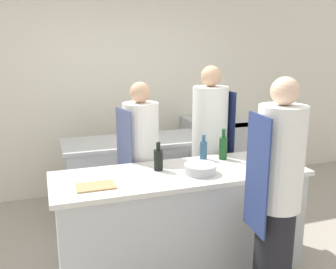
# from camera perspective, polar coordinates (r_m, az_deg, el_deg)

# --- Properties ---
(ground_plane) EXTENTS (16.00, 16.00, 0.00)m
(ground_plane) POSITION_cam_1_polar(r_m,az_deg,el_deg) (3.67, 1.87, -19.47)
(ground_plane) COLOR #A89E8E
(wall_back) EXTENTS (8.00, 0.06, 2.80)m
(wall_back) POSITION_cam_1_polar(r_m,az_deg,el_deg) (5.16, -6.44, 6.85)
(wall_back) COLOR silver
(wall_back) RESTS_ON ground_plane
(prep_counter) EXTENTS (2.21, 0.74, 0.93)m
(prep_counter) POSITION_cam_1_polar(r_m,az_deg,el_deg) (3.44, 1.93, -12.96)
(prep_counter) COLOR #B7BABC
(prep_counter) RESTS_ON ground_plane
(pass_counter) EXTENTS (1.65, 0.69, 0.93)m
(pass_counter) POSITION_cam_1_polar(r_m,az_deg,el_deg) (4.47, -4.98, -6.54)
(pass_counter) COLOR #B7BABC
(pass_counter) RESTS_ON ground_plane
(oven_range) EXTENTS (0.80, 0.64, 0.99)m
(oven_range) POSITION_cam_1_polar(r_m,az_deg,el_deg) (5.37, 7.08, -2.78)
(oven_range) COLOR #B7BABC
(oven_range) RESTS_ON ground_plane
(chef_at_prep_near) EXTENTS (0.37, 0.35, 1.79)m
(chef_at_prep_near) POSITION_cam_1_polar(r_m,az_deg,el_deg) (2.91, 16.23, -9.20)
(chef_at_prep_near) COLOR black
(chef_at_prep_near) RESTS_ON ground_plane
(chef_at_stove) EXTENTS (0.41, 0.39, 1.79)m
(chef_at_stove) POSITION_cam_1_polar(r_m,az_deg,el_deg) (4.01, 6.33, -2.44)
(chef_at_stove) COLOR black
(chef_at_stove) RESTS_ON ground_plane
(chef_at_pass_far) EXTENTS (0.39, 0.38, 1.66)m
(chef_at_pass_far) POSITION_cam_1_polar(r_m,az_deg,el_deg) (3.74, -4.12, -4.70)
(chef_at_pass_far) COLOR black
(chef_at_pass_far) RESTS_ON ground_plane
(bottle_olive_oil) EXTENTS (0.08, 0.08, 0.30)m
(bottle_olive_oil) POSITION_cam_1_polar(r_m,az_deg,el_deg) (3.60, 8.40, -1.93)
(bottle_olive_oil) COLOR #19471E
(bottle_olive_oil) RESTS_ON prep_counter
(bottle_vinegar) EXTENTS (0.08, 0.08, 0.25)m
(bottle_vinegar) POSITION_cam_1_polar(r_m,az_deg,el_deg) (3.26, -1.48, -3.77)
(bottle_vinegar) COLOR black
(bottle_vinegar) RESTS_ON prep_counter
(bottle_wine) EXTENTS (0.07, 0.07, 0.24)m
(bottle_wine) POSITION_cam_1_polar(r_m,az_deg,el_deg) (3.58, 5.43, -2.32)
(bottle_wine) COLOR #2D5175
(bottle_wine) RESTS_ON prep_counter
(bowl_mixing_large) EXTENTS (0.28, 0.28, 0.08)m
(bowl_mixing_large) POSITION_cam_1_polar(r_m,az_deg,el_deg) (3.21, 4.94, -5.23)
(bowl_mixing_large) COLOR #B7BABC
(bowl_mixing_large) RESTS_ON prep_counter
(bowl_prep_small) EXTENTS (0.22, 0.22, 0.07)m
(bowl_prep_small) POSITION_cam_1_polar(r_m,az_deg,el_deg) (3.65, 15.07, -3.45)
(bowl_prep_small) COLOR white
(bowl_prep_small) RESTS_ON prep_counter
(cutting_board) EXTENTS (0.30, 0.19, 0.01)m
(cutting_board) POSITION_cam_1_polar(r_m,az_deg,el_deg) (2.97, -10.96, -7.73)
(cutting_board) COLOR tan
(cutting_board) RESTS_ON prep_counter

